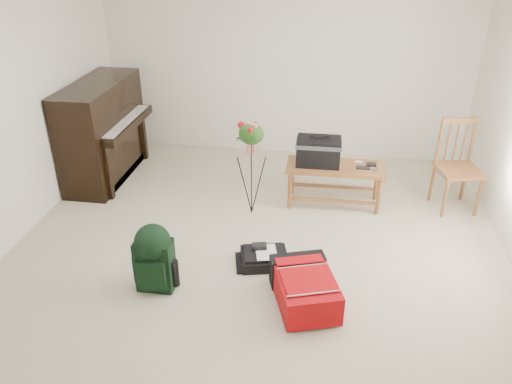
% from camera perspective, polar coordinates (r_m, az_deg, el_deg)
% --- Properties ---
extents(floor, '(5.00, 5.50, 0.01)m').
position_cam_1_polar(floor, '(5.00, -0.25, -7.81)').
color(floor, beige).
rests_on(floor, ground).
extents(wall_back, '(5.00, 0.04, 2.50)m').
position_cam_1_polar(wall_back, '(6.98, 3.35, 14.16)').
color(wall_back, white).
rests_on(wall_back, floor).
extents(piano, '(0.71, 1.50, 1.25)m').
position_cam_1_polar(piano, '(6.69, -16.98, 6.47)').
color(piano, black).
rests_on(piano, floor).
extents(bench, '(1.12, 0.46, 0.86)m').
position_cam_1_polar(bench, '(5.77, 7.76, 4.11)').
color(bench, '#955D30').
rests_on(bench, floor).
extents(dining_chair, '(0.54, 0.54, 1.05)m').
position_cam_1_polar(dining_chair, '(6.13, 22.12, 2.67)').
color(dining_chair, '#955D30').
rests_on(dining_chair, floor).
extents(red_suitcase, '(0.68, 0.84, 0.30)m').
position_cam_1_polar(red_suitcase, '(4.46, 5.65, -10.48)').
color(red_suitcase, red).
rests_on(red_suitcase, floor).
extents(black_duffel, '(0.52, 0.45, 0.19)m').
position_cam_1_polar(black_duffel, '(4.92, 0.93, -7.49)').
color(black_duffel, black).
rests_on(black_duffel, floor).
extents(green_backpack, '(0.33, 0.32, 0.66)m').
position_cam_1_polar(green_backpack, '(4.54, -11.61, -7.04)').
color(green_backpack, black).
rests_on(green_backpack, floor).
extents(flower_stand, '(0.45, 0.45, 1.13)m').
position_cam_1_polar(flower_stand, '(5.53, -0.53, 2.62)').
color(flower_stand, black).
rests_on(flower_stand, floor).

